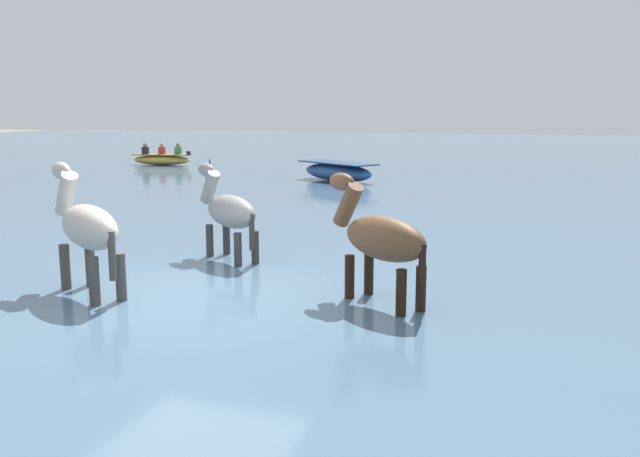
# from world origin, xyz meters

# --- Properties ---
(ground_plane) EXTENTS (120.00, 120.00, 0.00)m
(ground_plane) POSITION_xyz_m (0.00, 0.00, 0.00)
(ground_plane) COLOR #84755B
(water_surface) EXTENTS (90.00, 90.00, 0.37)m
(water_surface) POSITION_xyz_m (0.00, 10.00, 0.18)
(water_surface) COLOR slate
(water_surface) RESTS_ON ground
(horse_lead_bay) EXTENTS (1.66, 1.29, 1.97)m
(horse_lead_bay) POSITION_xyz_m (2.39, 0.51, 1.16)
(horse_lead_bay) COLOR brown
(horse_lead_bay) RESTS_ON ground
(horse_trailing_pinto) EXTENTS (1.79, 1.29, 2.07)m
(horse_trailing_pinto) POSITION_xyz_m (-1.39, -0.28, 1.23)
(horse_trailing_pinto) COLOR beige
(horse_trailing_pinto) RESTS_ON ground
(horse_flank_grey) EXTENTS (1.60, 1.23, 1.89)m
(horse_flank_grey) POSITION_xyz_m (-0.53, 2.18, 1.12)
(horse_flank_grey) COLOR gray
(horse_flank_grey) RESTS_ON ground
(boat_mid_channel) EXTENTS (2.60, 1.13, 0.94)m
(boat_mid_channel) POSITION_xyz_m (-11.22, 17.56, 0.62)
(boat_mid_channel) COLOR gold
(boat_mid_channel) RESTS_ON water_surface
(boat_far_offshore) EXTENTS (3.16, 2.47, 0.63)m
(boat_far_offshore) POSITION_xyz_m (-2.30, 13.94, 0.68)
(boat_far_offshore) COLOR #28518E
(boat_far_offshore) RESTS_ON water_surface
(channel_buoy) EXTENTS (0.33, 0.33, 0.75)m
(channel_buoy) POSITION_xyz_m (-6.14, 12.23, 0.54)
(channel_buoy) COLOR #E54C1E
(channel_buoy) RESTS_ON water_surface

